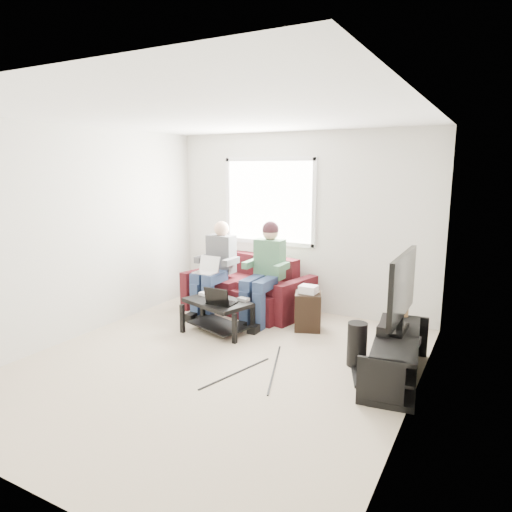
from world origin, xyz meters
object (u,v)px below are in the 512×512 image
object	(u,v)px
tv_stand	(396,359)
sofa	(249,291)
tv	(402,288)
end_table	(308,310)
subwoofer	(357,344)
coffee_table	(217,309)

from	to	relation	value
tv_stand	sofa	bearing A→B (deg)	152.77
tv	tv_stand	bearing A→B (deg)	-88.53
sofa	tv_stand	xyz separation A→B (m)	(2.38, -1.22, -0.10)
end_table	tv_stand	bearing A→B (deg)	-34.13
tv	sofa	bearing A→B (deg)	154.68
tv_stand	end_table	world-z (taller)	end_table
tv_stand	tv	world-z (taller)	tv
tv_stand	end_table	distance (m)	1.59
tv_stand	tv	distance (m)	0.72
subwoofer	end_table	size ratio (longest dim) A/B	0.80
coffee_table	subwoofer	bearing A→B (deg)	-4.24
tv	end_table	bearing A→B (deg)	148.92
tv_stand	tv	bearing A→B (deg)	91.47
subwoofer	end_table	bearing A→B (deg)	138.32
sofa	coffee_table	distance (m)	0.98
coffee_table	subwoofer	distance (m)	1.88
sofa	end_table	world-z (taller)	sofa
end_table	tv	bearing A→B (deg)	-31.08
sofa	subwoofer	world-z (taller)	sofa
coffee_table	subwoofer	world-z (taller)	subwoofer
coffee_table	end_table	xyz separation A→B (m)	(0.99, 0.65, -0.04)
tv	subwoofer	distance (m)	0.80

